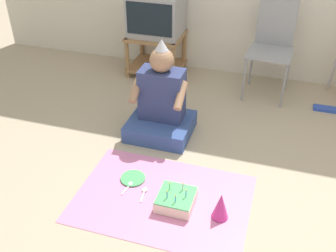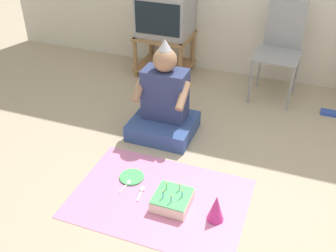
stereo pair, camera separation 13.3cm
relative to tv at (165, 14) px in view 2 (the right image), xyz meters
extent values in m
plane|color=tan|center=(1.16, -1.78, -0.65)|extent=(16.00, 16.00, 0.00)
cube|color=#997047|center=(0.00, -0.01, -0.23)|extent=(0.58, 0.50, 0.03)
cube|color=#997047|center=(0.00, -0.01, -0.57)|extent=(0.58, 0.50, 0.02)
cylinder|color=#997047|center=(-0.26, -0.23, -0.43)|extent=(0.04, 0.04, 0.44)
cylinder|color=#997047|center=(0.26, -0.23, -0.43)|extent=(0.04, 0.04, 0.44)
cylinder|color=#997047|center=(-0.26, 0.21, -0.43)|extent=(0.04, 0.04, 0.44)
cylinder|color=#997047|center=(0.26, 0.21, -0.43)|extent=(0.04, 0.04, 0.44)
cube|color=#99999E|center=(0.00, 0.00, 0.00)|extent=(0.54, 0.44, 0.42)
cube|color=black|center=(0.00, -0.22, 0.01)|extent=(0.48, 0.01, 0.32)
cube|color=gray|center=(1.21, -0.19, -0.20)|extent=(0.44, 0.44, 0.02)
cube|color=gray|center=(1.22, 0.01, 0.04)|extent=(0.36, 0.04, 0.47)
cylinder|color=gray|center=(1.01, -0.37, -0.43)|extent=(0.02, 0.02, 0.45)
cylinder|color=gray|center=(1.38, -0.39, -0.43)|extent=(0.02, 0.02, 0.45)
cylinder|color=gray|center=(1.03, 0.01, -0.43)|extent=(0.02, 0.02, 0.45)
cylinder|color=gray|center=(1.40, -0.01, -0.43)|extent=(0.02, 0.02, 0.45)
cube|color=#2D4CB2|center=(1.82, -0.32, -0.64)|extent=(0.28, 0.09, 0.03)
cube|color=#334C8C|center=(0.42, -1.16, -0.58)|extent=(0.53, 0.48, 0.14)
cube|color=navy|center=(0.42, -1.11, -0.30)|extent=(0.36, 0.21, 0.44)
sphere|color=#9E7556|center=(0.42, -1.11, 0.01)|extent=(0.19, 0.19, 0.19)
cone|color=silver|center=(0.42, -1.11, 0.14)|extent=(0.11, 0.11, 0.09)
cylinder|color=#9E7556|center=(0.24, -1.21, -0.22)|extent=(0.06, 0.23, 0.19)
cylinder|color=#9E7556|center=(0.61, -1.21, -0.22)|extent=(0.06, 0.23, 0.19)
cube|color=pink|center=(0.69, -1.92, -0.65)|extent=(1.20, 0.84, 0.01)
cube|color=#F4E0C6|center=(0.79, -1.95, -0.61)|extent=(0.24, 0.24, 0.08)
cube|color=#4CB266|center=(0.79, -1.95, -0.56)|extent=(0.24, 0.24, 0.01)
cylinder|color=#4C7FE5|center=(0.86, -1.95, -0.54)|extent=(0.01, 0.01, 0.06)
sphere|color=#FFCC4C|center=(0.86, -1.95, -0.50)|extent=(0.01, 0.01, 0.01)
cylinder|color=#E58CCC|center=(0.82, -1.89, -0.54)|extent=(0.01, 0.01, 0.06)
sphere|color=#FFCC4C|center=(0.82, -1.89, -0.50)|extent=(0.01, 0.01, 0.01)
cylinder|color=#66C666|center=(0.74, -1.91, -0.54)|extent=(0.01, 0.01, 0.06)
sphere|color=#FFCC4C|center=(0.74, -1.91, -0.50)|extent=(0.01, 0.01, 0.01)
cylinder|color=#4C7FE5|center=(0.75, -2.00, -0.54)|extent=(0.01, 0.01, 0.06)
sphere|color=#FFCC4C|center=(0.75, -2.00, -0.50)|extent=(0.01, 0.01, 0.01)
cylinder|color=#4C7FE5|center=(0.81, -2.02, -0.54)|extent=(0.01, 0.01, 0.06)
sphere|color=#FFCC4C|center=(0.81, -2.02, -0.50)|extent=(0.01, 0.01, 0.01)
cone|color=#CC338C|center=(1.10, -1.97, -0.55)|extent=(0.11, 0.11, 0.20)
cylinder|color=#4CB266|center=(0.42, -1.79, -0.64)|extent=(0.18, 0.18, 0.01)
ellipsoid|color=white|center=(0.42, -1.85, -0.64)|extent=(0.04, 0.05, 0.01)
cube|color=white|center=(0.41, -1.92, -0.64)|extent=(0.02, 0.10, 0.01)
ellipsoid|color=white|center=(0.54, -1.88, -0.64)|extent=(0.04, 0.05, 0.01)
cube|color=white|center=(0.55, -1.95, -0.64)|extent=(0.02, 0.10, 0.01)
camera|label=1|loc=(1.32, -3.82, 1.27)|focal=42.00mm
camera|label=2|loc=(1.45, -3.78, 1.27)|focal=42.00mm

